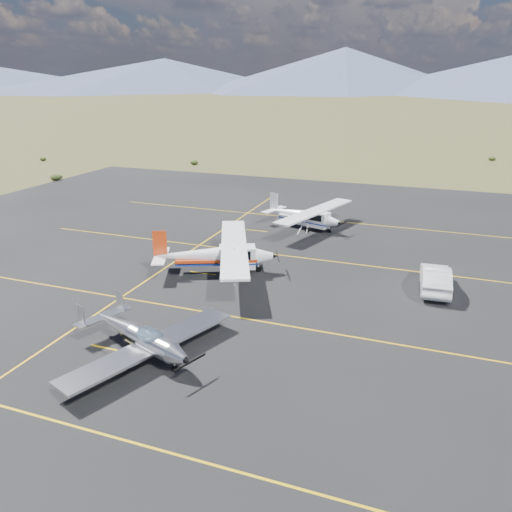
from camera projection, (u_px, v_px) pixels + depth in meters
The scene contains 6 objects.
ground at pixel (192, 328), 27.40m from camera, with size 1600.00×1600.00×0.00m, color #383D1C.
apron at pixel (240, 282), 33.58m from camera, with size 72.00×72.00×0.02m, color black.
aircraft_low_wing at pixel (141, 337), 24.35m from camera, with size 7.05×9.49×2.09m.
aircraft_cessna at pixel (216, 254), 34.55m from camera, with size 9.00×12.06×3.15m.
aircraft_plain at pixel (304, 215), 45.10m from camera, with size 7.50×10.97×2.80m.
sedan at pixel (435, 278), 31.96m from camera, with size 1.74×4.99×1.64m, color white.
Camera 1 is at (11.76, -21.73, 12.96)m, focal length 35.00 mm.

